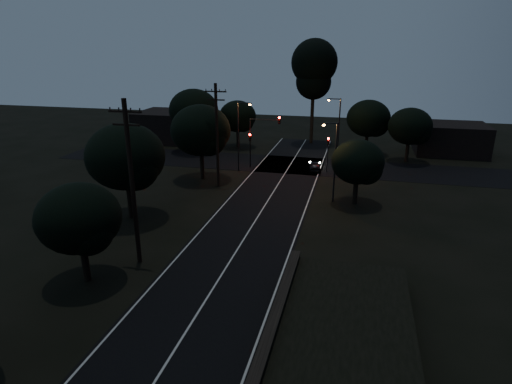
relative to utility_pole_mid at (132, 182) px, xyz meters
The scene contains 21 objects.
road_surface 18.13m from the utility_pole_mid, 69.58° to the left, with size 60.00×70.00×0.03m.
utility_pole_mid is the anchor object (origin of this frame).
utility_pole_far 17.00m from the utility_pole_mid, 90.00° to the left, with size 2.20×0.30×10.50m.
tree_left_b 3.94m from the utility_pole_mid, 120.45° to the right, with size 5.01×5.01×6.37m.
tree_left_c 8.10m from the utility_pole_mid, 121.88° to the left, with size 6.43×6.43×8.13m.
tree_left_d 19.01m from the utility_pole_mid, 96.87° to the left, with size 6.40×6.40×8.13m.
tree_far_nw 35.04m from the utility_pole_mid, 94.61° to the left, with size 5.22×5.22×6.61m.
tree_far_w 31.83m from the utility_pole_mid, 104.12° to the left, with size 6.65×6.65×8.48m.
tree_far_ne 38.07m from the utility_pole_mid, 66.45° to the left, with size 5.71×5.71×7.22m.
tree_far_e 37.77m from the utility_pole_mid, 57.67° to the left, with size 5.33×5.33×6.76m.
tree_right_a 20.64m from the utility_pole_mid, 46.45° to the left, with size 4.76×4.76×6.05m.
tall_pine 40.92m from the utility_pole_mid, 80.07° to the left, with size 6.57×6.57×14.93m.
building_left 39.72m from the utility_pole_mid, 110.73° to the left, with size 10.00×8.00×4.40m, color black.
building_right 46.19m from the utility_pole_mid, 55.62° to the left, with size 9.00×7.00×4.00m, color black.
signal_left 25.19m from the utility_pole_mid, 86.79° to the left, with size 0.28×0.35×4.10m.
signal_right 27.30m from the utility_pole_mid, 67.01° to the left, with size 0.28×0.35×4.10m.
signal_mast 25.22m from the utility_pole_mid, 82.96° to the left, with size 3.70×0.35×6.25m.
streetlight_a 23.04m from the utility_pole_mid, 88.27° to the left, with size 1.66×0.26×8.00m.
streetlight_b 31.15m from the utility_pole_mid, 68.70° to the left, with size 1.66×0.26×8.00m.
streetlight_c 19.15m from the utility_pole_mid, 51.74° to the left, with size 1.46×0.26×7.50m.
car 27.34m from the utility_pole_mid, 69.96° to the left, with size 1.28×3.19×1.09m, color black.
Camera 1 is at (7.87, -8.45, 14.06)m, focal length 30.00 mm.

